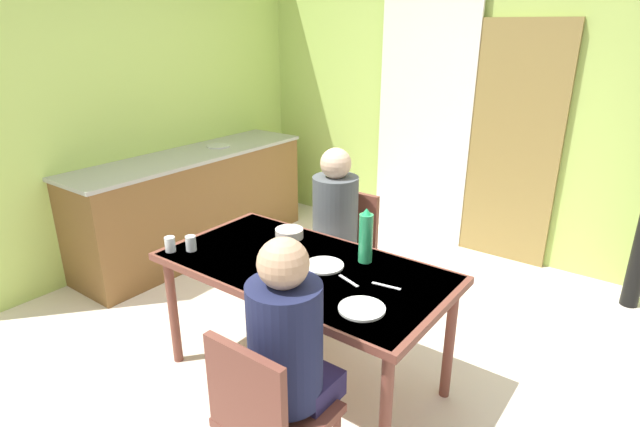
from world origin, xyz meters
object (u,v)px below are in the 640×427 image
dining_table (304,276)px  chair_far_diner (345,246)px  person_far_diner (334,214)px  water_bottle_green_near (366,237)px  serving_bowl_center (289,233)px  person_near_diner (288,339)px  chair_near_diner (267,416)px  kitchen_counter (194,202)px

dining_table → chair_far_diner: bearing=107.6°
person_far_diner → water_bottle_green_near: bearing=140.8°
dining_table → serving_bowl_center: bearing=141.3°
person_near_diner → chair_near_diner: bearing=-90.0°
chair_near_diner → person_near_diner: size_ratio=1.13×
chair_near_diner → serving_bowl_center: (-0.72, 1.01, 0.26)m
water_bottle_green_near → person_far_diner: bearing=140.8°
dining_table → person_far_diner: 0.69m
kitchen_counter → water_bottle_green_near: size_ratio=7.29×
kitchen_counter → person_far_diner: bearing=-7.0°
chair_far_diner → serving_bowl_center: bearing=83.8°
person_near_diner → person_far_diner: (-0.66, 1.26, 0.00)m
person_far_diner → chair_near_diner: bearing=115.4°
person_near_diner → chair_far_diner: bearing=115.4°
dining_table → chair_far_diner: (-0.24, 0.77, -0.17)m
water_bottle_green_near → dining_table: bearing=-136.4°
serving_bowl_center → dining_table: bearing=-38.7°
chair_far_diner → person_near_diner: person_near_diner is taller
person_near_diner → serving_bowl_center: (-0.72, 0.87, -0.02)m
person_far_diner → serving_bowl_center: size_ratio=4.53×
kitchen_counter → person_near_diner: size_ratio=2.92×
dining_table → person_far_diner: person_far_diner is taller
water_bottle_green_near → serving_bowl_center: water_bottle_green_near is taller
dining_table → person_far_diner: bearing=111.1°
person_near_diner → water_bottle_green_near: size_ratio=2.49×
person_near_diner → serving_bowl_center: person_near_diner is taller
chair_far_diner → person_far_diner: (-0.00, -0.14, 0.28)m
chair_near_diner → person_far_diner: size_ratio=1.13×
kitchen_counter → dining_table: size_ratio=1.42×
kitchen_counter → serving_bowl_center: size_ratio=13.24×
serving_bowl_center → kitchen_counter: bearing=159.8°
dining_table → serving_bowl_center: serving_bowl_center is taller
chair_far_diner → serving_bowl_center: 0.59m
dining_table → kitchen_counter: bearing=156.5°
chair_far_diner → water_bottle_green_near: size_ratio=2.82×
chair_far_diner → person_far_diner: person_far_diner is taller
water_bottle_green_near → kitchen_counter: bearing=164.4°
dining_table → person_near_diner: (0.42, -0.63, 0.12)m
person_far_diner → person_near_diner: bearing=117.8°
dining_table → chair_near_diner: 0.89m
chair_far_diner → person_far_diner: 0.31m
dining_table → water_bottle_green_near: bearing=43.6°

